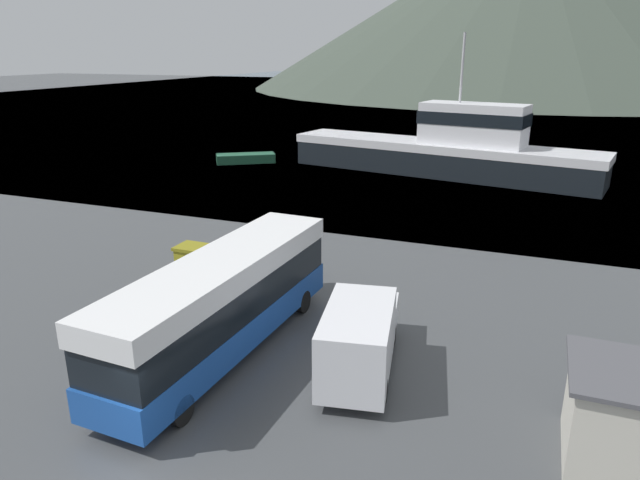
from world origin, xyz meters
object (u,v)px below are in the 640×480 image
tour_bus (223,300)px  storage_bin (194,261)px  dock_kiosk (637,420)px  small_boat (246,158)px  fishing_boat (447,149)px  delivery_van (360,336)px

tour_bus → storage_bin: tour_bus is taller
dock_kiosk → storage_bin: bearing=158.4°
storage_bin → small_boat: 28.04m
fishing_boat → small_boat: (-18.20, -1.29, -1.77)m
storage_bin → delivery_van: bearing=-28.1°
small_boat → delivery_van: bearing=0.6°
tour_bus → fishing_boat: 32.59m
tour_bus → small_boat: tour_bus is taller
fishing_boat → tour_bus: bearing=-173.2°
fishing_boat → dock_kiosk: 35.29m
delivery_van → storage_bin: delivery_van is taller
tour_bus → storage_bin: (-4.85, 5.53, -1.17)m
dock_kiosk → delivery_van: bearing=167.6°
dock_kiosk → small_boat: 43.16m
tour_bus → delivery_van: 4.75m
delivery_van → small_boat: bearing=113.7°
delivery_van → tour_bus: bearing=175.0°
delivery_van → storage_bin: 10.84m
tour_bus → fishing_boat: size_ratio=0.43×
fishing_boat → small_boat: size_ratio=4.85×
delivery_van → dock_kiosk: size_ratio=1.77×
tour_bus → dock_kiosk: size_ratio=3.30×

